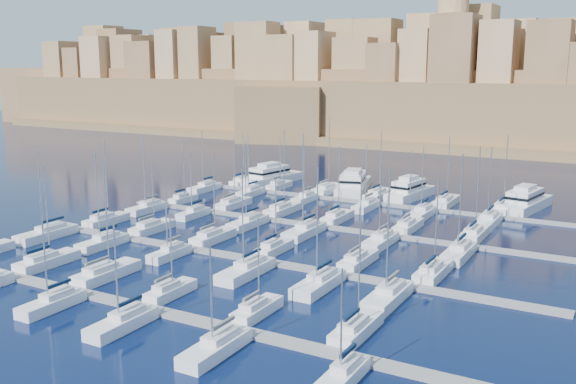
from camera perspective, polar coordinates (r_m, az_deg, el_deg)
The scene contains 55 objects.
ground at distance 102.65m, azimuth 0.78°, elevation -4.43°, with size 600.00×600.00×0.00m, color black.
pontoon_near at distance 76.00m, azimuth -11.76°, elevation -10.27°, with size 84.00×2.00×0.40m, color slate.
pontoon_mid_near at distance 92.66m, azimuth -2.78°, elevation -6.06°, with size 84.00×2.00×0.40m, color slate.
pontoon_mid_far at distance 111.18m, azimuth 3.25°, elevation -3.10°, with size 84.00×2.00×0.40m, color slate.
pontoon_far at distance 130.79m, azimuth 7.50°, elevation -0.99°, with size 84.00×2.00×0.40m, color slate.
sailboat_1 at distance 96.38m, azimuth -20.65°, elevation -5.76°, with size 2.89×9.63×14.65m.
sailboat_2 at distance 88.65m, azimuth -15.87°, elevation -6.92°, with size 3.04×10.14×15.32m.
sailboat_3 at distance 80.22m, azimuth -10.45°, elevation -8.66°, with size 2.31×7.71×10.81m.
sailboat_4 at distance 73.39m, azimuth -2.80°, elevation -10.40°, with size 2.36×7.85×11.53m.
sailboat_5 at distance 68.70m, azimuth 6.07°, elevation -12.01°, with size 2.67×8.90×12.61m.
sailboat_8 at distance 79.91m, azimuth -20.22°, elevation -9.25°, with size 2.52×8.40×13.42m.
sailboat_9 at distance 72.07m, azimuth -14.48°, elevation -11.17°, with size 2.67×8.89×12.74m.
sailboat_10 at distance 64.64m, azimuth -6.42°, elevation -13.57°, with size 2.75×9.17×12.06m.
sailboat_11 at distance 59.27m, azimuth 4.88°, elevation -15.99°, with size 2.28×7.61×11.12m.
sailboat_12 at distance 117.90m, azimuth -15.87°, elevation -2.41°, with size 2.73×9.12×15.44m.
sailboat_13 at distance 110.77m, azimuth -12.00°, elevation -3.11°, with size 2.71×9.03×12.05m.
sailboat_14 at distance 103.22m, azimuth -6.70°, elevation -3.99°, with size 2.78×9.27×14.12m.
sailboat_15 at distance 96.54m, azimuth -1.24°, elevation -5.01°, with size 2.41×8.05×11.32m.
sailboat_16 at distance 91.16m, azimuth 6.24°, elevation -6.05°, with size 2.71×9.03×13.74m.
sailboat_17 at distance 88.00m, azimuth 12.77°, elevation -6.92°, with size 2.86×9.54×13.53m.
sailboat_18 at distance 111.41m, azimuth -20.64°, elevation -3.50°, with size 3.19×10.65×14.81m.
sailboat_19 at distance 103.50m, azimuth -16.13°, elevation -4.32°, with size 2.72×9.06×15.18m.
sailboat_20 at distance 95.60m, azimuth -10.46°, elevation -5.36°, with size 2.33×7.76×12.38m.
sailboat_21 at distance 86.49m, azimuth -3.74°, elevation -6.96°, with size 3.14×10.47×14.90m.
sailboat_22 at distance 81.51m, azimuth 2.77°, elevation -8.10°, with size 3.05×10.18×15.96m.
sailboat_23 at distance 78.06m, azimuth 8.87°, elevation -9.12°, with size 3.09×10.29×16.74m.
sailboat_24 at distance 132.88m, azimuth -9.30°, elevation -0.61°, with size 2.18×7.28×12.58m.
sailboat_25 at distance 126.98m, azimuth -4.91°, elevation -1.05°, with size 2.85×9.49×14.17m.
sailboat_26 at distance 121.43m, azimuth -0.48°, elevation -1.57°, with size 3.01×10.03×16.10m.
sailboat_27 at distance 115.85m, azimuth 4.40°, elevation -2.25°, with size 2.72×9.08×13.81m.
sailboat_28 at distance 111.10m, azimuth 10.61°, elevation -3.00°, with size 2.72×9.07×14.01m.
sailboat_29 at distance 108.66m, azimuth 16.24°, elevation -3.58°, with size 3.00×10.01×15.28m.
sailboat_30 at distance 125.76m, azimuth -12.38°, elevation -1.39°, with size 2.79×9.29×14.83m.
sailboat_31 at distance 119.81m, azimuth -8.39°, elevation -1.90°, with size 2.32×7.73×12.24m.
sailboat_32 at distance 111.86m, azimuth -3.56°, elevation -2.72°, with size 2.94×9.79×15.34m.
sailboat_33 at distance 106.09m, azimuth 1.49°, elevation -3.47°, with size 3.11×10.38×17.37m.
sailboat_34 at distance 101.20m, azimuth 8.20°, elevation -4.34°, with size 2.89×9.62×14.01m.
sailboat_35 at distance 97.48m, azimuth 14.95°, elevation -5.21°, with size 3.01×10.03×15.71m.
sailboat_36 at distance 150.80m, azimuth -4.08°, elevation 0.92°, with size 2.43×8.09×12.31m.
sailboat_37 at distance 145.67m, azimuth -0.80°, elevation 0.58°, with size 2.45×8.16×11.98m.
sailboat_38 at distance 141.33m, azimuth 3.53°, elevation 0.25°, with size 3.17×10.56×16.64m.
sailboat_39 at distance 136.66m, azimuth 8.05°, elevation -0.23°, with size 3.16×10.55×14.59m.
sailboat_40 at distance 132.19m, azimuth 13.85°, elevation -0.84°, with size 3.11×10.36×14.14m.
sailboat_41 at distance 129.59m, azimuth 18.55°, elevation -1.35°, with size 2.98×9.93×15.15m.
sailboat_42 at distance 144.12m, azimuth -7.40°, elevation 0.38°, with size 2.80×9.32×13.94m.
sailboat_43 at distance 137.74m, azimuth -3.40°, elevation -0.05°, with size 2.64×8.78×14.16m.
sailboat_44 at distance 131.59m, azimuth 1.51°, elevation -0.58°, with size 2.40×7.98×12.71m.
sailboat_45 at distance 125.59m, azimuth 6.97°, elevation -1.24°, with size 2.63×8.75×13.08m.
sailboat_46 at distance 121.37m, azimuth 11.83°, elevation -1.83°, with size 2.95×9.84×13.43m.
sailboat_47 at distance 118.16m, azimuth 17.37°, elevation -2.46°, with size 3.14×10.47×14.28m.
motor_yacht_a at distance 152.24m, azimuth -1.53°, elevation 1.43°, with size 8.29×18.18×5.25m.
motor_yacht_b at distance 143.53m, azimuth 5.82°, elevation 0.77°, with size 10.77×19.98×5.25m.
motor_yacht_c at distance 136.85m, azimuth 10.75°, elevation 0.11°, with size 6.63×15.43×5.25m.
motor_yacht_d at distance 132.43m, azimuth 20.35°, elevation -0.78°, with size 7.86×17.38×5.25m.
fortified_city at distance 247.02m, azimuth 18.39°, elevation 7.71°, with size 460.00×108.95×59.52m.
Camera 1 is at (47.12, -86.83, 27.86)m, focal length 40.00 mm.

